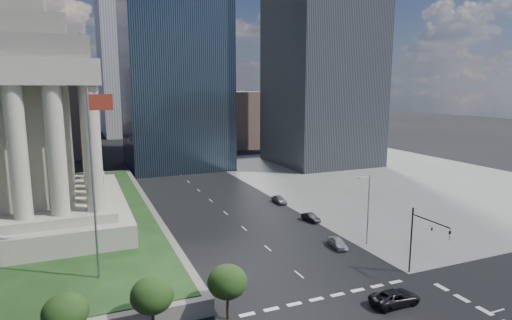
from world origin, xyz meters
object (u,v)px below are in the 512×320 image
flagpole (94,174)px  parked_sedan_far (279,199)px  parked_sedan_near (338,243)px  street_lamp_north (367,206)px  pickup_truck (395,298)px  traffic_signal_ne (423,235)px  parked_sedan_mid (311,217)px

flagpole → parked_sedan_far: size_ratio=4.68×
flagpole → parked_sedan_near: flagpole is taller
street_lamp_north → parked_sedan_near: 6.61m
flagpole → pickup_truck: bearing=-27.0°
parked_sedan_near → pickup_truck: bearing=-92.9°
parked_sedan_near → traffic_signal_ne: bearing=-64.1°
parked_sedan_mid → parked_sedan_far: parked_sedan_far is taller
flagpole → pickup_truck: flagpole is taller
traffic_signal_ne → parked_sedan_near: bearing=106.6°
pickup_truck → flagpole: bearing=63.4°
parked_sedan_near → parked_sedan_far: (2.50, 23.62, 0.04)m
parked_sedan_far → parked_sedan_near: bearing=-96.1°
street_lamp_north → parked_sedan_far: 24.65m
pickup_truck → parked_sedan_mid: size_ratio=1.42×
parked_sedan_mid → parked_sedan_far: bearing=82.2°
pickup_truck → parked_sedan_far: size_ratio=1.25×
traffic_signal_ne → parked_sedan_mid: 23.98m
traffic_signal_ne → parked_sedan_mid: traffic_signal_ne is taller
traffic_signal_ne → parked_sedan_near: size_ratio=1.97×
traffic_signal_ne → pickup_truck: 8.99m
parked_sedan_mid → street_lamp_north: bearing=-89.3°
flagpole → parked_sedan_mid: 37.96m
pickup_truck → parked_sedan_far: (5.84, 39.08, -0.02)m
flagpole → street_lamp_north: flagpole is taller
traffic_signal_ne → pickup_truck: traffic_signal_ne is taller
parked_sedan_near → parked_sedan_mid: 12.00m
parked_sedan_mid → pickup_truck: bearing=-109.9°
pickup_truck → parked_sedan_near: pickup_truck is taller
parked_sedan_near → parked_sedan_far: size_ratio=0.95×
pickup_truck → parked_sedan_near: (3.34, 15.47, -0.05)m
street_lamp_north → pickup_truck: size_ratio=1.87×
flagpole → street_lamp_north: size_ratio=2.00×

